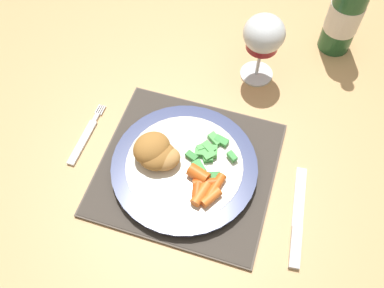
{
  "coord_description": "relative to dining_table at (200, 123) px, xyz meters",
  "views": [
    {
      "loc": [
        0.14,
        -0.49,
        1.42
      ],
      "look_at": [
        0.02,
        -0.12,
        0.78
      ],
      "focal_mm": 40.0,
      "sensor_mm": 36.0,
      "label": 1
    }
  ],
  "objects": [
    {
      "name": "fork",
      "position": [
        -0.18,
        -0.15,
        0.08
      ],
      "size": [
        0.02,
        0.14,
        0.01
      ],
      "color": "silver",
      "rests_on": "dining_table"
    },
    {
      "name": "dining_table",
      "position": [
        0.0,
        0.0,
        0.0
      ],
      "size": [
        1.52,
        1.07,
        0.74
      ],
      "color": "tan",
      "rests_on": "ground"
    },
    {
      "name": "dinner_plate",
      "position": [
        0.02,
        -0.16,
        0.09
      ],
      "size": [
        0.26,
        0.26,
        0.02
      ],
      "color": "silver",
      "rests_on": "placemat"
    },
    {
      "name": "table_knife",
      "position": [
        0.23,
        -0.19,
        0.08
      ],
      "size": [
        0.04,
        0.18,
        0.01
      ],
      "color": "silver",
      "rests_on": "dining_table"
    },
    {
      "name": "green_beans_pile",
      "position": [
        0.05,
        -0.13,
        0.1
      ],
      "size": [
        0.09,
        0.1,
        0.01
      ],
      "color": "#338438",
      "rests_on": "dinner_plate"
    },
    {
      "name": "wine_glass",
      "position": [
        0.09,
        0.1,
        0.18
      ],
      "size": [
        0.08,
        0.08,
        0.15
      ],
      "color": "silver",
      "rests_on": "dining_table"
    },
    {
      "name": "placemat",
      "position": [
        0.02,
        -0.15,
        0.08
      ],
      "size": [
        0.3,
        0.29,
        0.01
      ],
      "color": "brown",
      "rests_on": "dining_table"
    },
    {
      "name": "breaded_croquettes",
      "position": [
        -0.03,
        -0.16,
        0.12
      ],
      "size": [
        0.1,
        0.09,
        0.05
      ],
      "color": "#A87033",
      "rests_on": "dinner_plate"
    },
    {
      "name": "bottle",
      "position": [
        0.23,
        0.23,
        0.18
      ],
      "size": [
        0.07,
        0.07,
        0.28
      ],
      "color": "#23562D",
      "rests_on": "dining_table"
    },
    {
      "name": "ground_plane",
      "position": [
        0.0,
        0.0,
        -0.67
      ],
      "size": [
        6.0,
        6.0,
        0.0
      ],
      "primitive_type": "plane",
      "color": "#4C4238"
    },
    {
      "name": "glazed_carrots",
      "position": [
        0.06,
        -0.19,
        0.11
      ],
      "size": [
        0.07,
        0.07,
        0.02
      ],
      "color": "orange",
      "rests_on": "dinner_plate"
    }
  ]
}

